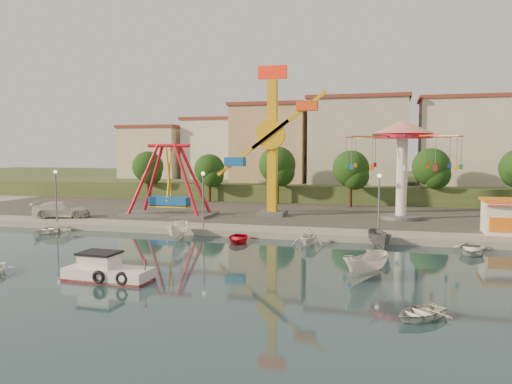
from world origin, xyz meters
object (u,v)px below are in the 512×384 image
(wave_swinger, at_px, (402,147))
(cabin_motorboat, at_px, (106,272))
(skiff, at_px, (367,265))
(kamikaze_tower, at_px, (276,146))
(van, at_px, (62,210))
(pirate_ship_ride, at_px, (169,182))

(wave_swinger, bearing_deg, cabin_motorboat, -121.67)
(wave_swinger, distance_m, skiff, 25.18)
(kamikaze_tower, relative_size, cabin_motorboat, 3.08)
(wave_swinger, relative_size, van, 1.96)
(cabin_motorboat, xyz_separation_m, skiff, (15.12, 4.60, 0.32))
(pirate_ship_ride, xyz_separation_m, van, (-10.55, -4.73, -2.93))
(pirate_ship_ride, relative_size, skiff, 2.36)
(kamikaze_tower, xyz_separation_m, wave_swinger, (13.42, 1.02, -0.20))
(cabin_motorboat, xyz_separation_m, van, (-17.96, 20.26, 0.96))
(wave_swinger, height_order, cabin_motorboat, wave_swinger)
(wave_swinger, relative_size, cabin_motorboat, 2.17)
(kamikaze_tower, distance_m, skiff, 26.50)
(pirate_ship_ride, relative_size, cabin_motorboat, 1.87)
(cabin_motorboat, bearing_deg, wave_swinger, 60.21)
(pirate_ship_ride, height_order, wave_swinger, wave_swinger)
(pirate_ship_ride, bearing_deg, kamikaze_tower, 12.32)
(kamikaze_tower, height_order, cabin_motorboat, kamikaze_tower)
(skiff, bearing_deg, wave_swinger, 112.76)
(kamikaze_tower, xyz_separation_m, van, (-22.15, -7.27, -6.94))
(pirate_ship_ride, distance_m, kamikaze_tower, 12.53)
(pirate_ship_ride, height_order, cabin_motorboat, pirate_ship_ride)
(wave_swinger, relative_size, skiff, 2.74)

